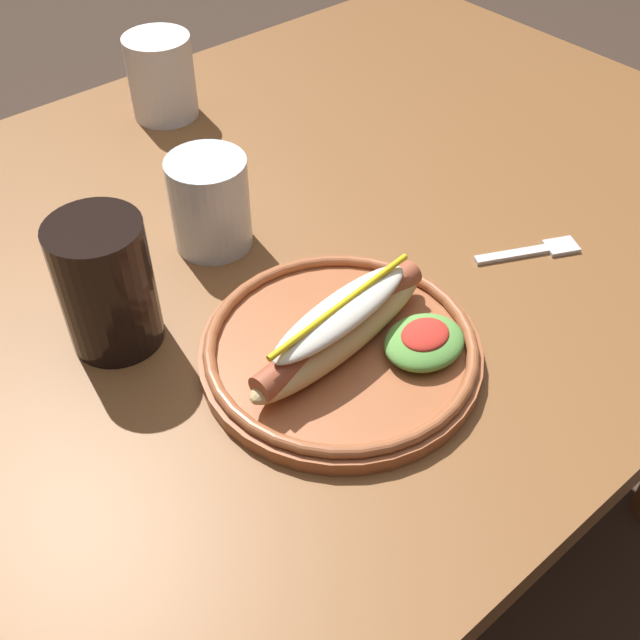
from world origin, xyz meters
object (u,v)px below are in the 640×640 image
fork (535,251)px  hot_dog_plate (345,343)px  soda_cup (106,285)px  water_cup (210,203)px  extra_cup (161,77)px

fork → hot_dog_plate: bearing=-157.3°
soda_cup → water_cup: bearing=21.8°
soda_cup → water_cup: size_ratio=1.28×
hot_dog_plate → water_cup: water_cup is taller
soda_cup → hot_dog_plate: bearing=-48.3°
hot_dog_plate → fork: (0.27, -0.02, -0.02)m
hot_dog_plate → water_cup: size_ratio=2.54×
hot_dog_plate → fork: 0.27m
fork → water_cup: 0.36m
extra_cup → hot_dog_plate: bearing=-103.4°
water_cup → extra_cup: size_ratio=0.95×
hot_dog_plate → soda_cup: bearing=131.7°
soda_cup → water_cup: soda_cup is taller
hot_dog_plate → fork: size_ratio=2.31×
fork → soda_cup: (-0.42, 0.18, 0.06)m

